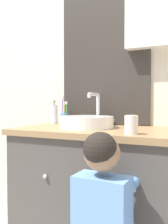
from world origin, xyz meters
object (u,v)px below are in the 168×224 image
at_px(soap_dispenser, 54,114).
at_px(drinking_cup, 131,125).
at_px(sink_basin, 87,121).
at_px(toothbrush_holder, 64,117).

distance_m(soap_dispenser, drinking_cup, 0.79).
bearing_deg(soap_dispenser, sink_basin, -27.25).
distance_m(sink_basin, toothbrush_holder, 0.33).
relative_size(toothbrush_holder, soap_dispenser, 1.16).
height_order(sink_basin, drinking_cup, sink_basin).
relative_size(sink_basin, toothbrush_holder, 1.91).
xyz_separation_m(toothbrush_holder, soap_dispenser, (-0.08, -0.01, 0.02)).
bearing_deg(drinking_cup, sink_basin, 148.71).
relative_size(sink_basin, soap_dispenser, 2.22).
relative_size(sink_basin, drinking_cup, 4.08).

